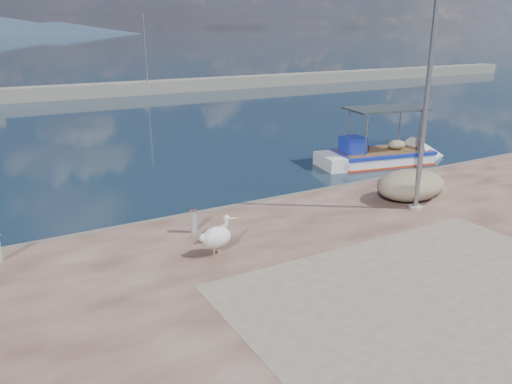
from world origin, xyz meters
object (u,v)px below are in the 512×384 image
object	(u,v)px
boat_right	(380,158)
lamp_post	(425,109)
bollard_near	(193,219)
pelican	(217,236)

from	to	relation	value
boat_right	lamp_post	size ratio (longest dim) A/B	0.97
boat_right	lamp_post	world-z (taller)	lamp_post
boat_right	bollard_near	size ratio (longest dim) A/B	9.08
pelican	lamp_post	world-z (taller)	lamp_post
pelican	bollard_near	xyz separation A→B (m)	(0.02, 1.69, -0.10)
lamp_post	bollard_near	xyz separation A→B (m)	(-7.20, 1.73, -2.89)
lamp_post	boat_right	bearing A→B (deg)	55.34
lamp_post	bollard_near	world-z (taller)	lamp_post
pelican	lamp_post	xyz separation A→B (m)	(7.22, -0.03, 2.80)
bollard_near	pelican	bearing A→B (deg)	-90.76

